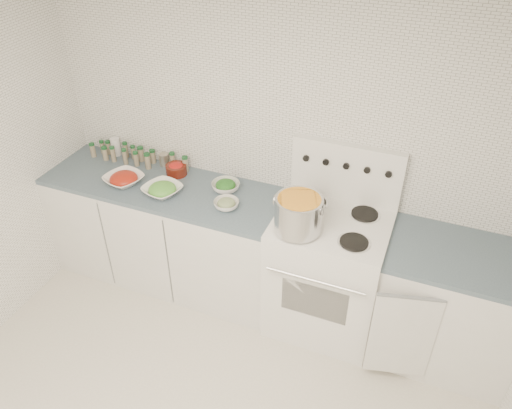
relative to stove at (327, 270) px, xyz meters
name	(u,v)px	position (x,y,z in m)	size (l,w,h in m)	color
room_walls	(170,234)	(-0.48, -1.19, 1.06)	(3.54, 3.04, 2.52)	white
counter_left	(169,232)	(-1.30, 0.00, -0.05)	(1.85, 0.62, 0.90)	white
stove	(327,270)	(0.00, 0.00, 0.00)	(0.76, 0.70, 1.36)	white
counter_right	(446,306)	(0.82, 0.00, -0.05)	(0.89, 0.72, 0.90)	white
stock_pot	(299,213)	(-0.19, -0.18, 0.58)	(0.33, 0.31, 0.23)	silver
bowl_tomato	(124,179)	(-1.58, -0.08, 0.44)	(0.34, 0.34, 0.09)	white
bowl_snowpea	(162,190)	(-1.24, -0.10, 0.44)	(0.33, 0.33, 0.09)	white
bowl_broccoli	(226,186)	(-0.83, 0.11, 0.44)	(0.26, 0.26, 0.08)	white
bowl_zucchini	(226,204)	(-0.74, -0.08, 0.44)	(0.22, 0.22, 0.07)	white
bowl_pepper	(176,169)	(-1.28, 0.18, 0.45)	(0.16, 0.16, 0.10)	#50170D
salt_canister	(116,146)	(-1.89, 0.26, 0.48)	(0.07, 0.07, 0.15)	white
tin_can	(164,159)	(-1.44, 0.26, 0.45)	(0.07, 0.07, 0.10)	#A69D8C
spice_cluster	(134,155)	(-1.69, 0.22, 0.47)	(0.85, 0.15, 0.13)	gray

